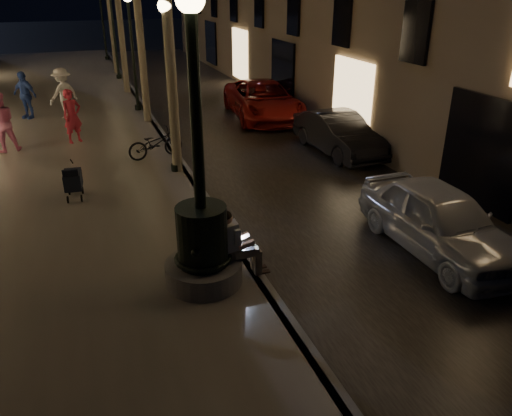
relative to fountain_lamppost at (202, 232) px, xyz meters
name	(u,v)px	position (x,y,z in m)	size (l,w,h in m)	color
ground	(150,119)	(1.00, 13.00, -1.21)	(120.00, 120.00, 0.00)	black
cobble_lane	(219,113)	(4.00, 13.00, -1.20)	(6.00, 45.00, 0.02)	black
promenade	(46,125)	(-3.00, 13.00, -1.11)	(8.00, 45.00, 0.20)	#645E58
curb_strip	(149,117)	(1.00, 13.00, -1.11)	(0.25, 45.00, 0.20)	#59595B
fountain_lamppost	(202,232)	(0.00, 0.00, 0.00)	(1.40, 1.40, 5.21)	#59595B
seated_man_laptop	(235,242)	(0.61, 0.00, -0.30)	(0.99, 0.33, 1.36)	gray
lamp_curb_a	(169,63)	(0.70, 6.00, 2.02)	(0.36, 0.36, 4.81)	black
lamp_curb_b	(131,35)	(0.70, 14.00, 2.02)	(0.36, 0.36, 4.81)	black
lamp_curb_c	(113,21)	(0.70, 22.00, 2.02)	(0.36, 0.36, 4.81)	black
lamp_curb_d	(102,13)	(0.70, 30.00, 2.02)	(0.36, 0.36, 4.81)	black
stroller	(73,180)	(-2.11, 4.84, -0.52)	(0.46, 0.98, 0.99)	black
car_front	(440,220)	(5.00, -0.19, -0.50)	(1.68, 4.19, 1.43)	#B8BCC1
car_second	(338,134)	(6.20, 6.40, -0.55)	(1.41, 4.03, 1.33)	black
car_third	(263,100)	(5.50, 11.58, -0.46)	(2.49, 5.40, 1.50)	maroon
pedestrian_red	(72,116)	(-1.95, 9.96, -0.11)	(0.65, 0.43, 1.79)	#B42436
pedestrian_pink	(1,122)	(-4.10, 9.65, -0.06)	(0.93, 0.72, 1.91)	pink
pedestrian_white	(63,93)	(-2.19, 13.60, -0.04)	(1.26, 0.73, 1.95)	silver
pedestrian_blue	(25,95)	(-3.64, 14.05, -0.09)	(1.08, 0.45, 1.84)	#284293
bicycle	(155,143)	(0.36, 7.37, -0.55)	(0.61, 1.74, 0.91)	black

